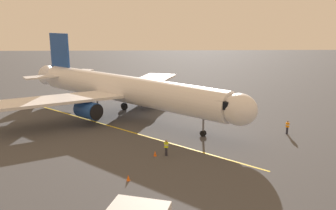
% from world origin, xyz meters
% --- Properties ---
extents(ground_plane, '(220.00, 220.00, 0.00)m').
position_xyz_m(ground_plane, '(0.00, 0.00, 0.00)').
color(ground_plane, '#424244').
extents(apron_lead_in_line, '(30.09, 26.71, 0.01)m').
position_xyz_m(apron_lead_in_line, '(0.80, 6.18, 0.01)').
color(apron_lead_in_line, yellow).
rests_on(apron_lead_in_line, ground).
extents(airplane, '(33.54, 32.50, 11.50)m').
position_xyz_m(airplane, '(1.01, -0.00, 4.00)').
color(airplane, white).
rests_on(airplane, ground).
extents(ground_crew_marshaller, '(0.46, 0.46, 1.71)m').
position_xyz_m(ground_crew_marshaller, '(-19.72, 8.76, 0.89)').
color(ground_crew_marshaller, '#23232D').
rests_on(ground_crew_marshaller, ground).
extents(ground_crew_wing_walker, '(0.46, 0.37, 1.71)m').
position_xyz_m(ground_crew_wing_walker, '(-4.67, 15.20, 0.89)').
color(ground_crew_wing_walker, '#23232D').
rests_on(ground_crew_wing_walker, ground).
extents(safety_cone_nose_left, '(0.32, 0.32, 0.55)m').
position_xyz_m(safety_cone_nose_left, '(-14.14, 1.86, 0.28)').
color(safety_cone_nose_left, '#F2590F').
rests_on(safety_cone_nose_left, ground).
extents(safety_cone_nose_right, '(0.32, 0.32, 0.55)m').
position_xyz_m(safety_cone_nose_right, '(-3.51, 15.27, 0.28)').
color(safety_cone_nose_right, '#F2590F').
rests_on(safety_cone_nose_right, ground).
extents(safety_cone_wing_port, '(0.32, 0.32, 0.55)m').
position_xyz_m(safety_cone_wing_port, '(-16.23, -2.62, 0.28)').
color(safety_cone_wing_port, '#F2590F').
rests_on(safety_cone_wing_port, ground).
extents(safety_cone_wing_starboard, '(0.32, 0.32, 0.55)m').
position_xyz_m(safety_cone_wing_starboard, '(-1.17, 20.83, 0.28)').
color(safety_cone_wing_starboard, '#F2590F').
rests_on(safety_cone_wing_starboard, ground).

